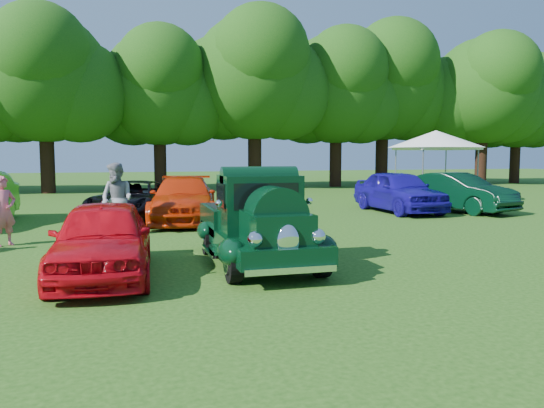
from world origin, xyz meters
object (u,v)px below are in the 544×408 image
object	(u,v)px
canopy_tent	(436,140)
back_car_orange	(184,199)
spectator_pink	(4,211)
hero_pickup	(257,225)
back_car_black	(133,200)
spectator_grey	(117,199)
back_car_blue	(399,191)
red_convertible	(103,239)
back_car_green	(457,192)

from	to	relation	value
canopy_tent	back_car_orange	bearing A→B (deg)	-159.44
spectator_pink	hero_pickup	bearing A→B (deg)	-76.60
canopy_tent	spectator_pink	bearing A→B (deg)	-154.45
back_car_black	spectator_grey	size ratio (longest dim) A/B	2.38
back_car_black	back_car_orange	distance (m)	1.86
back_car_blue	back_car_orange	bearing A→B (deg)	-175.94
back_car_orange	spectator_pink	size ratio (longest dim) A/B	3.00
red_convertible	canopy_tent	size ratio (longest dim) A/B	0.87
back_car_orange	canopy_tent	distance (m)	13.35
red_convertible	canopy_tent	bearing A→B (deg)	43.03
spectator_pink	back_car_green	bearing A→B (deg)	-28.63
back_car_orange	back_car_green	world-z (taller)	back_car_green
back_car_orange	back_car_green	distance (m)	10.46
back_car_green	back_car_orange	bearing A→B (deg)	163.53
back_car_black	back_car_green	xyz separation A→B (m)	(12.04, -0.78, 0.09)
spectator_pink	red_convertible	bearing A→B (deg)	-102.30
back_car_black	spectator_pink	bearing A→B (deg)	-106.07
red_convertible	back_car_black	world-z (taller)	red_convertible
back_car_black	back_car_green	bearing A→B (deg)	14.77
back_car_orange	spectator_grey	world-z (taller)	spectator_grey
back_car_black	back_car_blue	xyz separation A→B (m)	(9.83, -0.28, 0.15)
red_convertible	spectator_pink	bearing A→B (deg)	123.09
back_car_black	back_car_green	world-z (taller)	back_car_green
back_car_green	spectator_grey	bearing A→B (deg)	175.22
spectator_pink	back_car_orange	bearing A→B (deg)	-5.50
back_car_green	canopy_tent	xyz separation A→B (m)	(1.88, 4.43, 2.14)
hero_pickup	back_car_green	distance (m)	12.23
canopy_tent	hero_pickup	bearing A→B (deg)	-134.79
red_convertible	spectator_pink	distance (m)	4.78
back_car_blue	canopy_tent	world-z (taller)	canopy_tent
back_car_orange	spectator_pink	world-z (taller)	spectator_pink
hero_pickup	spectator_pink	xyz separation A→B (m)	(-5.34, 3.63, 0.07)
back_car_blue	back_car_black	bearing A→B (deg)	177.59
back_car_orange	spectator_grey	bearing A→B (deg)	-118.97
back_car_green	canopy_tent	bearing A→B (deg)	49.46
back_car_black	spectator_grey	world-z (taller)	spectator_grey
red_convertible	spectator_pink	size ratio (longest dim) A/B	2.42
canopy_tent	back_car_green	bearing A→B (deg)	-113.00
back_car_green	canopy_tent	distance (m)	5.27
red_convertible	back_car_orange	bearing A→B (deg)	76.41
hero_pickup	red_convertible	bearing A→B (deg)	-170.19
back_car_green	back_car_blue	bearing A→B (deg)	149.74
red_convertible	canopy_tent	world-z (taller)	canopy_tent
hero_pickup	spectator_grey	xyz separation A→B (m)	(-2.73, 4.50, 0.22)
back_car_blue	canopy_tent	distance (m)	6.05
red_convertible	back_car_orange	distance (m)	7.98
back_car_green	spectator_pink	world-z (taller)	spectator_pink
back_car_black	hero_pickup	bearing A→B (deg)	-56.03
hero_pickup	back_car_green	size ratio (longest dim) A/B	1.01
hero_pickup	back_car_black	world-z (taller)	hero_pickup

